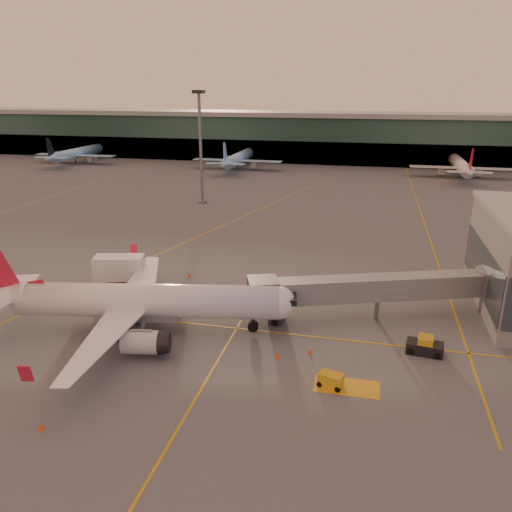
% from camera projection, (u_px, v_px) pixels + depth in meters
% --- Properties ---
extents(ground, '(600.00, 600.00, 0.00)m').
position_uv_depth(ground, '(180.00, 344.00, 53.70)').
color(ground, '#4C4F54').
rests_on(ground, ground).
extents(taxi_markings, '(100.12, 173.00, 0.01)m').
position_uv_depth(taxi_markings, '(229.00, 230.00, 96.28)').
color(taxi_markings, '#C88F12').
rests_on(taxi_markings, ground).
extents(terminal, '(400.00, 20.00, 17.60)m').
position_uv_depth(terminal, '(321.00, 137.00, 181.59)').
color(terminal, '#19382D').
rests_on(terminal, ground).
extents(mast_west_near, '(2.40, 2.40, 25.60)m').
position_uv_depth(mast_west_near, '(200.00, 139.00, 114.03)').
color(mast_west_near, slate).
rests_on(mast_west_near, ground).
extents(distant_aircraft_row, '(350.00, 34.00, 13.00)m').
position_uv_depth(distant_aircraft_row, '(346.00, 173.00, 160.16)').
color(distant_aircraft_row, '#8FC9F0').
rests_on(distant_aircraft_row, ground).
extents(main_airplane, '(36.12, 32.79, 10.96)m').
position_uv_depth(main_airplane, '(136.00, 302.00, 55.53)').
color(main_airplane, white).
rests_on(main_airplane, ground).
extents(jet_bridge, '(30.72, 13.50, 5.56)m').
position_uv_depth(jet_bridge, '(390.00, 288.00, 58.55)').
color(jet_bridge, slate).
rests_on(jet_bridge, ground).
extents(catering_truck, '(6.96, 4.31, 5.02)m').
position_uv_depth(catering_truck, '(120.00, 272.00, 66.61)').
color(catering_truck, red).
rests_on(catering_truck, ground).
extents(gpu_cart, '(2.51, 1.88, 1.31)m').
position_uv_depth(gpu_cart, '(331.00, 380.00, 45.98)').
color(gpu_cart, gold).
rests_on(gpu_cart, ground).
extents(pushback_tug, '(3.90, 2.43, 1.89)m').
position_uv_depth(pushback_tug, '(425.00, 346.00, 51.69)').
color(pushback_tug, black).
rests_on(pushback_tug, ground).
extents(cone_nose, '(0.42, 0.42, 0.54)m').
position_uv_depth(cone_nose, '(310.00, 351.00, 51.84)').
color(cone_nose, '#FF430D').
rests_on(cone_nose, ground).
extents(cone_wing_right, '(0.48, 0.48, 0.61)m').
position_uv_depth(cone_wing_right, '(41.00, 427.00, 40.25)').
color(cone_wing_right, '#FF430D').
rests_on(cone_wing_right, ground).
extents(cone_wing_left, '(0.46, 0.46, 0.59)m').
position_uv_depth(cone_wing_left, '(190.00, 275.00, 72.80)').
color(cone_wing_left, '#FF430D').
rests_on(cone_wing_left, ground).
extents(cone_fwd, '(0.46, 0.46, 0.59)m').
position_uv_depth(cone_fwd, '(277.00, 355.00, 50.92)').
color(cone_fwd, '#FF430D').
rests_on(cone_fwd, ground).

